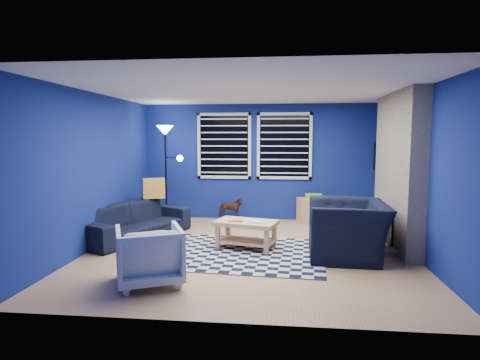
# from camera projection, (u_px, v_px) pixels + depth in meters

# --- Properties ---
(floor) EXTENTS (5.00, 5.00, 0.00)m
(floor) POSITION_uv_depth(u_px,v_px,m) (249.00, 251.00, 6.34)
(floor) COLOR tan
(floor) RESTS_ON ground
(ceiling) EXTENTS (5.00, 5.00, 0.00)m
(ceiling) POSITION_uv_depth(u_px,v_px,m) (249.00, 90.00, 6.08)
(ceiling) COLOR white
(ceiling) RESTS_ON wall_back
(wall_back) EXTENTS (5.00, 0.00, 5.00)m
(wall_back) POSITION_uv_depth(u_px,v_px,m) (259.00, 162.00, 8.68)
(wall_back) COLOR navy
(wall_back) RESTS_ON floor
(wall_left) EXTENTS (0.00, 5.00, 5.00)m
(wall_left) POSITION_uv_depth(u_px,v_px,m) (95.00, 171.00, 6.47)
(wall_left) COLOR navy
(wall_left) RESTS_ON floor
(wall_right) EXTENTS (0.00, 5.00, 5.00)m
(wall_right) POSITION_uv_depth(u_px,v_px,m) (417.00, 174.00, 5.95)
(wall_right) COLOR navy
(wall_right) RESTS_ON floor
(fireplace) EXTENTS (0.65, 2.00, 2.50)m
(fireplace) POSITION_uv_depth(u_px,v_px,m) (397.00, 174.00, 6.46)
(fireplace) COLOR gray
(fireplace) RESTS_ON floor
(window_left) EXTENTS (1.17, 0.06, 1.42)m
(window_left) POSITION_uv_depth(u_px,v_px,m) (224.00, 146.00, 8.68)
(window_left) COLOR black
(window_left) RESTS_ON wall_back
(window_right) EXTENTS (1.17, 0.06, 1.42)m
(window_right) POSITION_uv_depth(u_px,v_px,m) (284.00, 146.00, 8.55)
(window_right) COLOR black
(window_right) RESTS_ON wall_back
(tv) EXTENTS (0.07, 1.00, 0.58)m
(tv) POSITION_uv_depth(u_px,v_px,m) (381.00, 157.00, 7.92)
(tv) COLOR black
(tv) RESTS_ON wall_right
(rug) EXTENTS (2.64, 2.17, 0.02)m
(rug) POSITION_uv_depth(u_px,v_px,m) (242.00, 253.00, 6.19)
(rug) COLOR black
(rug) RESTS_ON floor
(sofa) EXTENTS (2.29, 1.65, 0.62)m
(sofa) POSITION_uv_depth(u_px,v_px,m) (135.00, 221.00, 7.10)
(sofa) COLOR black
(sofa) RESTS_ON floor
(armchair_big) EXTENTS (1.33, 1.17, 0.83)m
(armchair_big) POSITION_uv_depth(u_px,v_px,m) (348.00, 229.00, 5.99)
(armchair_big) COLOR black
(armchair_big) RESTS_ON floor
(armchair_bent) EXTENTS (1.02, 1.03, 0.72)m
(armchair_bent) POSITION_uv_depth(u_px,v_px,m) (149.00, 255.00, 4.88)
(armchair_bent) COLOR gray
(armchair_bent) RESTS_ON floor
(rocking_horse) EXTENTS (0.24, 0.52, 0.44)m
(rocking_horse) POSITION_uv_depth(u_px,v_px,m) (230.00, 208.00, 8.47)
(rocking_horse) COLOR #482B17
(rocking_horse) RESTS_ON floor
(coffee_table) EXTENTS (1.07, 0.78, 0.48)m
(coffee_table) POSITION_uv_depth(u_px,v_px,m) (246.00, 229.00, 6.41)
(coffee_table) COLOR tan
(coffee_table) RESTS_ON rug
(cabinet) EXTENTS (0.70, 0.55, 0.61)m
(cabinet) POSITION_uv_depth(u_px,v_px,m) (313.00, 210.00, 8.42)
(cabinet) COLOR tan
(cabinet) RESTS_ON floor
(floor_lamp) EXTENTS (0.55, 0.34, 2.03)m
(floor_lamp) POSITION_uv_depth(u_px,v_px,m) (166.00, 144.00, 8.25)
(floor_lamp) COLOR black
(floor_lamp) RESTS_ON floor
(throw_pillow) EXTENTS (0.42, 0.28, 0.39)m
(throw_pillow) POSITION_uv_depth(u_px,v_px,m) (154.00, 188.00, 7.65)
(throw_pillow) COLOR gold
(throw_pillow) RESTS_ON sofa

